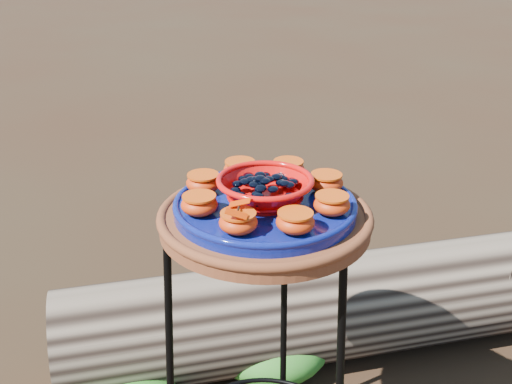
% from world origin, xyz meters
% --- Properties ---
extents(plant_stand, '(0.44, 0.44, 0.70)m').
position_xyz_m(plant_stand, '(0.00, 0.00, 0.35)').
color(plant_stand, black).
rests_on(plant_stand, ground).
extents(terracotta_saucer, '(0.42, 0.42, 0.03)m').
position_xyz_m(terracotta_saucer, '(0.00, 0.00, 0.72)').
color(terracotta_saucer, maroon).
rests_on(terracotta_saucer, plant_stand).
extents(cobalt_plate, '(0.36, 0.36, 0.02)m').
position_xyz_m(cobalt_plate, '(0.00, 0.00, 0.75)').
color(cobalt_plate, '#01083B').
rests_on(cobalt_plate, terracotta_saucer).
extents(red_bowl, '(0.18, 0.18, 0.05)m').
position_xyz_m(red_bowl, '(0.00, 0.00, 0.78)').
color(red_bowl, red).
rests_on(red_bowl, cobalt_plate).
extents(glass_gems, '(0.14, 0.14, 0.02)m').
position_xyz_m(glass_gems, '(0.00, 0.00, 0.82)').
color(glass_gems, black).
rests_on(glass_gems, red_bowl).
extents(orange_half_0, '(0.07, 0.07, 0.04)m').
position_xyz_m(orange_half_0, '(-0.02, -0.13, 0.78)').
color(orange_half_0, '#BF0C00').
rests_on(orange_half_0, cobalt_plate).
extents(orange_half_1, '(0.07, 0.07, 0.04)m').
position_xyz_m(orange_half_1, '(0.08, -0.11, 0.78)').
color(orange_half_1, '#BF0C00').
rests_on(orange_half_1, cobalt_plate).
extents(orange_half_2, '(0.07, 0.07, 0.04)m').
position_xyz_m(orange_half_2, '(0.13, -0.02, 0.78)').
color(orange_half_2, '#BF0C00').
rests_on(orange_half_2, cobalt_plate).
extents(orange_half_3, '(0.07, 0.07, 0.04)m').
position_xyz_m(orange_half_3, '(0.11, 0.08, 0.78)').
color(orange_half_3, '#BF0C00').
rests_on(orange_half_3, cobalt_plate).
extents(orange_half_4, '(0.07, 0.07, 0.04)m').
position_xyz_m(orange_half_4, '(0.02, 0.13, 0.78)').
color(orange_half_4, '#BF0C00').
rests_on(orange_half_4, cobalt_plate).
extents(orange_half_5, '(0.07, 0.07, 0.04)m').
position_xyz_m(orange_half_5, '(-0.08, 0.11, 0.78)').
color(orange_half_5, '#BF0C00').
rests_on(orange_half_5, cobalt_plate).
extents(orange_half_6, '(0.07, 0.07, 0.04)m').
position_xyz_m(orange_half_6, '(-0.13, 0.02, 0.78)').
color(orange_half_6, '#BF0C00').
rests_on(orange_half_6, cobalt_plate).
extents(orange_half_7, '(0.07, 0.07, 0.04)m').
position_xyz_m(orange_half_7, '(-0.11, -0.08, 0.78)').
color(orange_half_7, '#BF0C00').
rests_on(orange_half_7, cobalt_plate).
extents(butterfly, '(0.09, 0.06, 0.01)m').
position_xyz_m(butterfly, '(-0.02, -0.13, 0.80)').
color(butterfly, red).
rests_on(butterfly, orange_half_0).
extents(driftwood_log, '(1.72, 1.21, 0.32)m').
position_xyz_m(driftwood_log, '(0.11, 0.57, 0.16)').
color(driftwood_log, black).
rests_on(driftwood_log, ground).
extents(foliage_back, '(0.35, 0.35, 0.18)m').
position_xyz_m(foliage_back, '(-0.08, 0.44, 0.09)').
color(foliage_back, '#326B25').
rests_on(foliage_back, ground).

